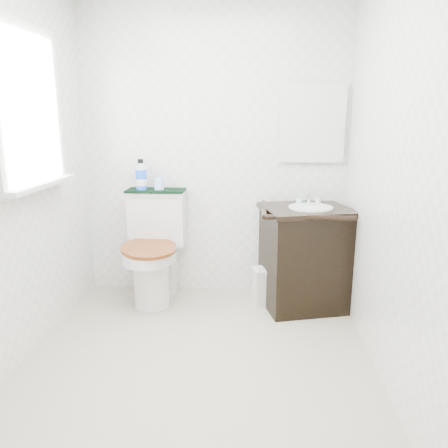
# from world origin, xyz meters

# --- Properties ---
(floor) EXTENTS (2.40, 2.40, 0.00)m
(floor) POSITION_xyz_m (0.00, 0.00, 0.00)
(floor) COLOR beige
(floor) RESTS_ON ground
(wall_back) EXTENTS (2.40, 0.00, 2.40)m
(wall_back) POSITION_xyz_m (0.00, 1.20, 1.20)
(wall_back) COLOR silver
(wall_back) RESTS_ON ground
(wall_front) EXTENTS (2.40, 0.00, 2.40)m
(wall_front) POSITION_xyz_m (0.00, -1.20, 1.20)
(wall_front) COLOR silver
(wall_front) RESTS_ON ground
(wall_left) EXTENTS (0.00, 2.40, 2.40)m
(wall_left) POSITION_xyz_m (-1.10, 0.00, 1.20)
(wall_left) COLOR silver
(wall_left) RESTS_ON ground
(wall_right) EXTENTS (0.00, 2.40, 2.40)m
(wall_right) POSITION_xyz_m (1.10, 0.00, 1.20)
(wall_right) COLOR silver
(wall_right) RESTS_ON ground
(window) EXTENTS (0.02, 0.70, 0.90)m
(window) POSITION_xyz_m (-1.07, 0.25, 1.55)
(window) COLOR white
(window) RESTS_ON wall_left
(mirror) EXTENTS (0.50, 0.02, 0.60)m
(mirror) POSITION_xyz_m (0.79, 1.18, 1.45)
(mirror) COLOR silver
(mirror) RESTS_ON wall_back
(toilet) EXTENTS (0.55, 0.71, 0.90)m
(toilet) POSITION_xyz_m (-0.48, 0.96, 0.39)
(toilet) COLOR silver
(toilet) RESTS_ON floor
(vanity) EXTENTS (0.77, 0.70, 0.92)m
(vanity) POSITION_xyz_m (0.75, 0.90, 0.43)
(vanity) COLOR black
(vanity) RESTS_ON floor
(trash_bin) EXTENTS (0.25, 0.22, 0.31)m
(trash_bin) POSITION_xyz_m (0.45, 0.91, 0.16)
(trash_bin) COLOR silver
(trash_bin) RESTS_ON floor
(towel) EXTENTS (0.48, 0.22, 0.02)m
(towel) POSITION_xyz_m (-0.48, 1.09, 0.91)
(towel) COLOR black
(towel) RESTS_ON toilet
(mouthwash_bottle) EXTENTS (0.09, 0.09, 0.25)m
(mouthwash_bottle) POSITION_xyz_m (-0.59, 1.08, 1.03)
(mouthwash_bottle) COLOR blue
(mouthwash_bottle) RESTS_ON towel
(cup) EXTENTS (0.08, 0.08, 0.10)m
(cup) POSITION_xyz_m (-0.45, 1.09, 0.97)
(cup) COLOR #93BEF1
(cup) RESTS_ON towel
(soap_bar) EXTENTS (0.08, 0.05, 0.02)m
(soap_bar) POSITION_xyz_m (0.73, 1.03, 0.83)
(soap_bar) COLOR #1A717C
(soap_bar) RESTS_ON vanity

